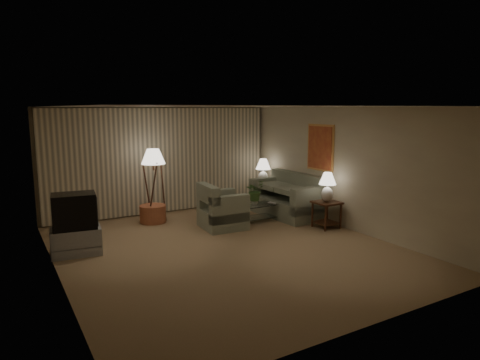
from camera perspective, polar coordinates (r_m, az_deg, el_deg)
name	(u,v)px	position (r m, az deg, el deg)	size (l,w,h in m)	color
ground	(227,249)	(8.35, -1.77, -9.13)	(7.00, 7.00, 0.00)	#A27859
room_shell	(194,151)	(9.31, -6.16, 3.81)	(6.04, 7.02, 2.72)	beige
sofa	(285,199)	(10.77, 6.09, -2.56)	(1.97, 1.10, 0.84)	gray
armchair	(223,210)	(9.65, -2.33, -4.07)	(1.08, 1.04, 0.80)	gray
side_table_near	(327,210)	(9.84, 11.47, -3.92)	(0.54, 0.54, 0.60)	#33190E
side_table_far	(263,192)	(11.86, 3.08, -1.55)	(0.45, 0.38, 0.60)	#33190E
table_lamp_near	(327,184)	(9.72, 11.58, -0.59)	(0.38, 0.38, 0.66)	silver
table_lamp_far	(263,169)	(11.75, 3.11, 1.44)	(0.41, 0.41, 0.70)	silver
coffee_table	(260,210)	(10.26, 2.68, -3.97)	(1.02, 0.55, 0.41)	silver
tv_cabinet	(76,241)	(8.52, -21.00, -7.62)	(0.94, 0.66, 0.50)	#A1A2A4
crt_tv	(74,211)	(8.37, -21.23, -3.87)	(0.82, 0.63, 0.65)	black
floor_lamp	(154,184)	(10.31, -11.39, -0.49)	(0.56, 0.56, 1.73)	#33190E
ottoman	(153,214)	(10.35, -11.55, -4.43)	(0.62, 0.62, 0.41)	#B4643D
vase	(255,201)	(10.13, 1.98, -2.85)	(0.16, 0.16, 0.16)	white
flowers	(255,188)	(10.06, 1.99, -1.04)	(0.44, 0.38, 0.49)	#446E31
book	(271,203)	(10.28, 4.17, -3.11)	(0.15, 0.21, 0.02)	olive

